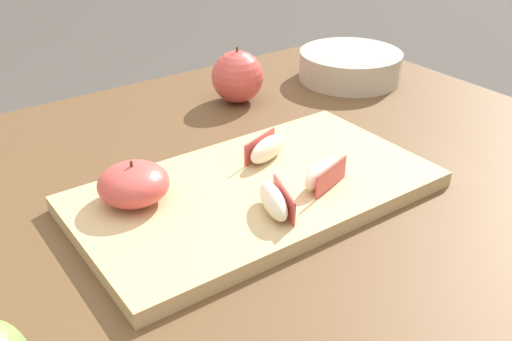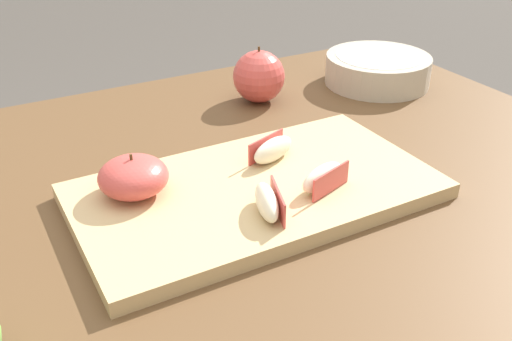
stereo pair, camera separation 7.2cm
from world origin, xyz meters
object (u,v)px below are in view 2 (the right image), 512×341
Objects in this scene: cutting_board at (256,191)px; apple_wedge_back at (273,149)px; whole_apple_pink_lady at (259,77)px; ceramic_fruit_bowl at (378,69)px; apple_wedge_near_knife at (323,178)px; apple_wedge_left at (268,202)px; apple_half_skin_up at (133,177)px.

apple_wedge_back is (0.05, 0.05, 0.03)m from cutting_board.
whole_apple_pink_lady is (0.16, 0.28, 0.04)m from cutting_board.
ceramic_fruit_bowl is (0.40, 0.25, 0.02)m from cutting_board.
apple_wedge_near_knife is 0.39× the size of ceramic_fruit_bowl.
ceramic_fruit_bowl reaches higher than cutting_board.
apple_wedge_back is 0.39× the size of ceramic_fruit_bowl.
apple_wedge_near_knife is at bearing -80.25° from apple_wedge_back.
whole_apple_pink_lady reaches higher than apple_wedge_back.
apple_wedge_back is 1.00× the size of apple_wedge_near_knife.
ceramic_fruit_bowl is (0.24, -0.03, -0.02)m from whole_apple_pink_lady.
whole_apple_pink_lady is at bearing 74.21° from apple_wedge_near_knife.
apple_wedge_left is 0.78× the size of whole_apple_pink_lady.
apple_wedge_back is (0.19, -0.01, -0.01)m from apple_half_skin_up.
apple_half_skin_up is at bearing 153.73° from apple_wedge_near_knife.
apple_wedge_near_knife reaches higher than cutting_board.
apple_wedge_back is 1.00× the size of apple_wedge_left.
ceramic_fruit_bowl is (0.42, 0.31, -0.01)m from apple_wedge_left.
ceramic_fruit_bowl is at bearing 41.99° from apple_wedge_near_knife.
whole_apple_pink_lady is at bearing 64.91° from apple_wedge_back.
apple_half_skin_up is 1.12× the size of apple_wedge_back.
apple_wedge_left is 0.52m from ceramic_fruit_bowl.
apple_half_skin_up is 0.19m from apple_wedge_back.
apple_wedge_near_knife is at bearing 9.87° from apple_wedge_left.
apple_wedge_back is at bearing -149.83° from ceramic_fruit_bowl.
cutting_board is at bearing -138.00° from apple_wedge_back.
cutting_board is 0.07m from apple_wedge_back.
cutting_board is at bearing 72.45° from apple_wedge_left.
apple_wedge_left is (-0.09, -0.02, 0.00)m from apple_wedge_near_knife.
apple_half_skin_up is 0.44× the size of ceramic_fruit_bowl.
whole_apple_pink_lady is 0.51× the size of ceramic_fruit_bowl.
apple_wedge_left is 0.39× the size of ceramic_fruit_bowl.
apple_half_skin_up is 0.17m from apple_wedge_left.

